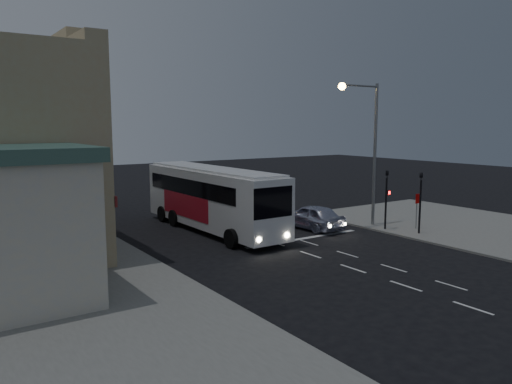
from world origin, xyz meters
TOP-DOWN VIEW (x-y plane):
  - ground at (0.00, 0.00)m, footprint 120.00×120.00m
  - sidewalk_near at (13.00, -4.00)m, footprint 12.00×24.00m
  - sidewalk_far at (-13.00, 8.00)m, footprint 12.00×50.00m
  - road_markings at (1.29, 3.31)m, footprint 8.00×30.55m
  - tour_bus at (-1.30, 6.85)m, footprint 3.06×12.88m
  - car_suv at (4.17, 3.80)m, footprint 2.12×4.75m
  - car_sedan_a at (4.59, 9.39)m, footprint 2.46×4.75m
  - car_sedan_b at (4.31, 14.46)m, footprint 3.08×5.16m
  - car_sedan_c at (3.84, 20.14)m, footprint 2.46×5.29m
  - car_extra at (4.33, 26.32)m, footprint 2.59×4.31m
  - traffic_signal_main at (7.60, 0.78)m, footprint 0.25×0.35m
  - traffic_signal_side at (8.30, -1.20)m, footprint 0.18×0.15m
  - regulatory_sign at (9.30, -0.24)m, footprint 0.45×0.12m
  - streetlight at (7.34, 2.20)m, footprint 3.32×0.44m
  - street_tree at (-8.21, 15.02)m, footprint 4.00×4.00m

SIDE VIEW (x-z plane):
  - ground at x=0.00m, z-range 0.00..0.00m
  - road_markings at x=1.29m, z-range 0.00..0.01m
  - sidewalk_near at x=13.00m, z-range 0.00..0.12m
  - sidewalk_far at x=-13.00m, z-range 0.00..0.12m
  - car_extra at x=4.33m, z-range 0.00..1.34m
  - car_sedan_b at x=4.31m, z-range 0.00..1.40m
  - car_sedan_c at x=3.84m, z-range 0.00..1.47m
  - car_sedan_a at x=4.59m, z-range 0.00..1.49m
  - car_suv at x=4.17m, z-range 0.00..1.59m
  - regulatory_sign at x=9.30m, z-range 0.50..2.70m
  - tour_bus at x=-1.30m, z-range 0.16..4.10m
  - traffic_signal_main at x=7.60m, z-range 0.37..4.47m
  - traffic_signal_side at x=8.30m, z-range 0.37..4.47m
  - street_tree at x=-8.21m, z-range 1.40..7.60m
  - streetlight at x=7.34m, z-range 1.23..10.23m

